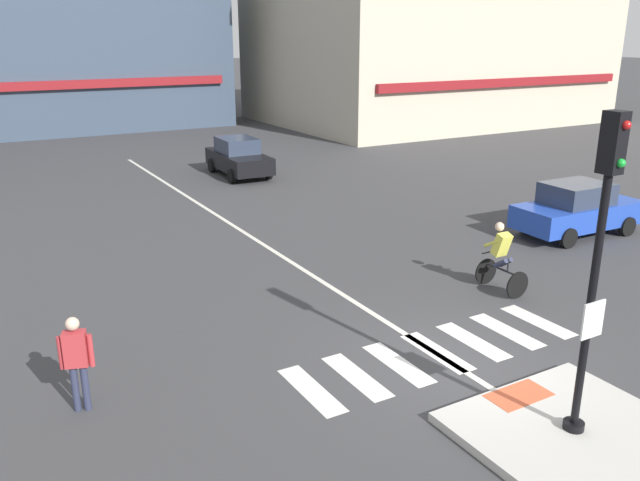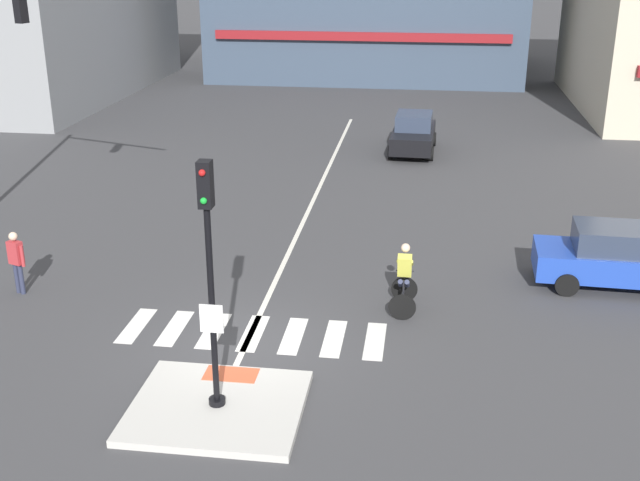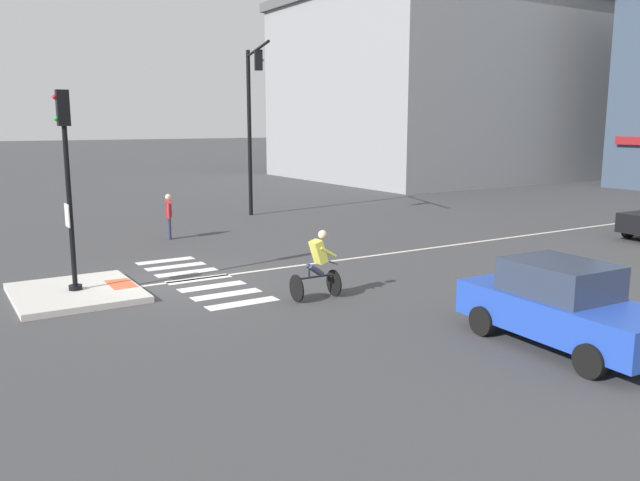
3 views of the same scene
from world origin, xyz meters
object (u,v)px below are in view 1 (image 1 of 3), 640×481
object	(u,v)px
pedestrian_at_curb_left	(76,357)
car_black_eastbound_distant	(239,157)
signal_pole	(599,250)
car_blue_cross_right	(577,209)
cyclist	(501,256)

from	to	relation	value
pedestrian_at_curb_left	car_black_eastbound_distant	bearing A→B (deg)	58.75
car_black_eastbound_distant	pedestrian_at_curb_left	distance (m)	18.51
signal_pole	car_blue_cross_right	distance (m)	11.50
car_black_eastbound_distant	cyclist	xyz separation A→B (m)	(0.18, -15.44, 0.06)
signal_pole	car_blue_cross_right	bearing A→B (deg)	39.17
car_black_eastbound_distant	car_blue_cross_right	world-z (taller)	same
car_black_eastbound_distant	signal_pole	bearing A→B (deg)	-98.92
signal_pole	cyclist	distance (m)	6.40
car_black_eastbound_distant	cyclist	distance (m)	15.44
cyclist	car_blue_cross_right	bearing A→B (deg)	21.85
car_black_eastbound_distant	cyclist	bearing A→B (deg)	-89.35
pedestrian_at_curb_left	cyclist	bearing A→B (deg)	2.25
signal_pole	pedestrian_at_curb_left	size ratio (longest dim) A/B	2.89
signal_pole	car_blue_cross_right	world-z (taller)	signal_pole
car_blue_cross_right	pedestrian_at_curb_left	xyz separation A→B (m)	(-15.14, -2.53, 0.17)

